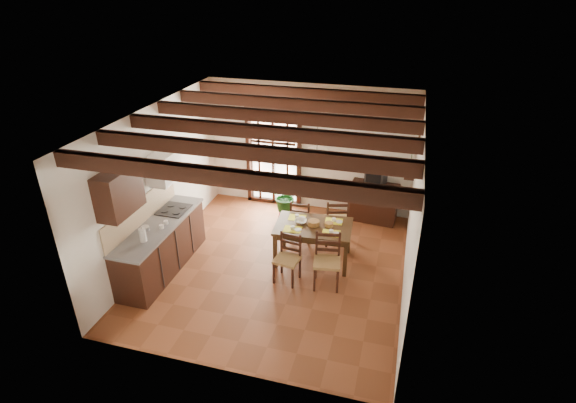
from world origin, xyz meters
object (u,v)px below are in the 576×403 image
(chair_far_left, at_px, (301,226))
(pendant_lamp, at_px, (317,154))
(potted_plant, at_px, (286,194))
(kitchen_counter, at_px, (161,246))
(sideboard, at_px, (374,202))
(chair_near_right, at_px, (327,270))
(crt_tv, at_px, (376,176))
(chair_far_right, at_px, (336,229))
(chair_near_left, at_px, (287,267))
(dining_table, at_px, (313,230))

(chair_far_left, xyz_separation_m, pendant_lamp, (0.39, -0.57, 1.80))
(chair_far_left, xyz_separation_m, potted_plant, (-0.52, 0.75, 0.29))
(kitchen_counter, height_order, sideboard, kitchen_counter)
(chair_near_right, xyz_separation_m, crt_tv, (0.52, 2.51, 0.73))
(chair_far_right, xyz_separation_m, pendant_lamp, (-0.30, -0.62, 1.77))
(chair_near_left, bearing_deg, dining_table, 76.22)
(chair_near_left, distance_m, chair_far_right, 1.56)
(dining_table, bearing_deg, chair_far_left, 116.10)
(kitchen_counter, bearing_deg, chair_near_left, 6.55)
(chair_near_left, relative_size, pendant_lamp, 1.04)
(potted_plant, xyz_separation_m, pendant_lamp, (0.91, -1.32, 1.51))
(dining_table, xyz_separation_m, sideboard, (0.91, 1.84, -0.23))
(pendant_lamp, bearing_deg, chair_far_left, 124.23)
(dining_table, relative_size, pendant_lamp, 1.69)
(dining_table, relative_size, chair_far_left, 1.61)
(chair_far_left, height_order, sideboard, chair_far_left)
(crt_tv, relative_size, pendant_lamp, 0.55)
(kitchen_counter, height_order, crt_tv, kitchen_counter)
(potted_plant, relative_size, pendant_lamp, 2.14)
(pendant_lamp, bearing_deg, chair_near_right, -63.31)
(pendant_lamp, bearing_deg, kitchen_counter, -156.93)
(crt_tv, xyz_separation_m, pendant_lamp, (-0.91, -1.74, 1.05))
(dining_table, bearing_deg, chair_far_right, 63.70)
(chair_far_right, height_order, pendant_lamp, pendant_lamp)
(kitchen_counter, relative_size, chair_far_right, 2.30)
(dining_table, bearing_deg, chair_near_right, -64.00)
(sideboard, bearing_deg, dining_table, -110.67)
(crt_tv, bearing_deg, chair_near_left, -101.68)
(chair_near_right, bearing_deg, chair_far_right, 84.83)
(kitchen_counter, height_order, dining_table, kitchen_counter)
(chair_far_right, distance_m, sideboard, 1.28)
(chair_far_right, xyz_separation_m, potted_plant, (-1.21, 0.70, 0.26))
(chair_near_right, relative_size, chair_far_right, 0.99)
(potted_plant, bearing_deg, chair_near_left, -73.81)
(chair_near_left, height_order, chair_far_right, chair_far_right)
(pendant_lamp, bearing_deg, crt_tv, 62.34)
(crt_tv, bearing_deg, chair_near_right, -88.30)
(kitchen_counter, bearing_deg, crt_tv, 39.27)
(chair_near_left, distance_m, potted_plant, 2.26)
(chair_near_right, distance_m, chair_far_left, 1.56)
(chair_near_right, distance_m, potted_plant, 2.48)
(dining_table, xyz_separation_m, crt_tv, (0.91, 1.84, 0.38))
(chair_near_right, distance_m, pendant_lamp, 1.98)
(chair_far_right, bearing_deg, potted_plant, -46.70)
(dining_table, distance_m, chair_far_left, 0.86)
(chair_near_left, relative_size, chair_near_right, 0.91)
(chair_near_left, bearing_deg, chair_far_left, 102.22)
(dining_table, height_order, sideboard, sideboard)
(kitchen_counter, height_order, chair_far_left, kitchen_counter)
(chair_far_right, relative_size, sideboard, 0.99)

